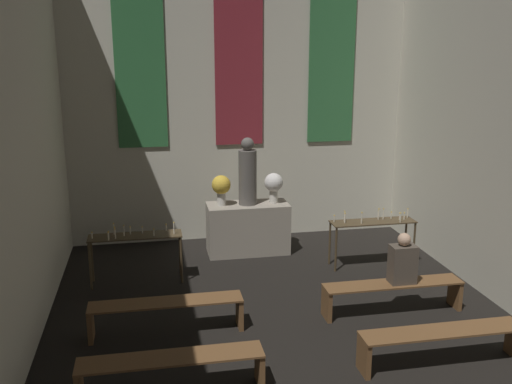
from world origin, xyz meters
TOP-DOWN VIEW (x-y plane):
  - wall_back at (0.00, 9.84)m, footprint 6.68×0.16m
  - altar at (0.00, 8.86)m, footprint 1.47×0.65m
  - statue at (0.00, 8.86)m, footprint 0.33×0.33m
  - flower_vase_left at (-0.48, 8.86)m, footprint 0.34×0.34m
  - flower_vase_right at (0.48, 8.86)m, footprint 0.34×0.34m
  - candle_rack_left at (-2.00, 7.83)m, footprint 1.46×0.39m
  - candle_rack_right at (2.00, 7.83)m, footprint 1.46×0.39m
  - pew_third_left at (-1.59, 4.63)m, footprint 2.01×0.36m
  - pew_third_right at (1.59, 4.63)m, footprint 2.01×0.36m
  - pew_back_left at (-1.59, 6.04)m, footprint 2.01×0.36m
  - pew_back_right at (1.59, 6.04)m, footprint 2.01×0.36m
  - person_seated at (1.71, 6.04)m, footprint 0.36×0.24m

SIDE VIEW (x-z plane):
  - pew_third_left at x=-1.59m, z-range 0.11..0.56m
  - pew_third_right at x=1.59m, z-range 0.11..0.56m
  - pew_back_left at x=-1.59m, z-range 0.11..0.56m
  - pew_back_right at x=1.59m, z-range 0.11..0.56m
  - altar at x=0.00m, z-range 0.00..0.92m
  - candle_rack_left at x=-2.00m, z-range 0.19..1.19m
  - candle_rack_right at x=2.00m, z-range 0.19..1.19m
  - person_seated at x=1.71m, z-range 0.40..1.14m
  - flower_vase_left at x=-0.48m, z-range 0.99..1.55m
  - flower_vase_right at x=0.48m, z-range 0.99..1.55m
  - statue at x=0.00m, z-range 0.87..2.09m
  - wall_back at x=0.00m, z-range 0.03..5.88m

